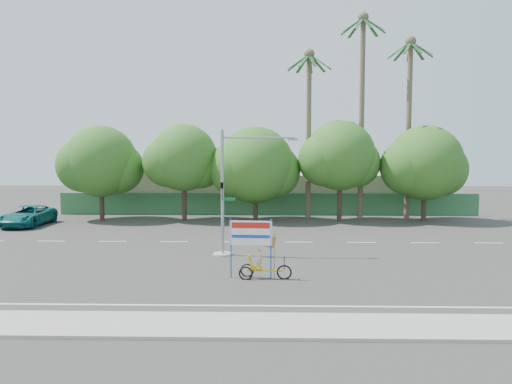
{
  "coord_description": "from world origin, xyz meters",
  "views": [
    {
      "loc": [
        0.03,
        -23.52,
        5.81
      ],
      "look_at": [
        -0.65,
        4.59,
        3.5
      ],
      "focal_mm": 35.0,
      "sensor_mm": 36.0,
      "label": 1
    }
  ],
  "objects": [
    {
      "name": "tree_center",
      "position": [
        -1.05,
        18.0,
        4.47
      ],
      "size": [
        7.62,
        6.4,
        7.85
      ],
      "color": "#473828",
      "rests_on": "ground"
    },
    {
      "name": "palm_short",
      "position": [
        3.5,
        19.5,
        8.86
      ],
      "size": [
        3.73,
        3.79,
        14.45
      ],
      "color": "#70604C",
      "rests_on": "ground"
    },
    {
      "name": "palm_tall",
      "position": [
        8.0,
        19.5,
        10.46
      ],
      "size": [
        3.73,
        3.79,
        17.45
      ],
      "color": "#70604C",
      "rests_on": "ground"
    },
    {
      "name": "tree_far_right",
      "position": [
        12.95,
        18.0,
        4.64
      ],
      "size": [
        7.38,
        6.2,
        7.94
      ],
      "color": "#473828",
      "rests_on": "ground"
    },
    {
      "name": "palm_mid",
      "position": [
        12.0,
        19.5,
        9.4
      ],
      "size": [
        3.73,
        3.79,
        15.45
      ],
      "color": "#70604C",
      "rests_on": "ground"
    },
    {
      "name": "tree_left",
      "position": [
        -7.05,
        18.0,
        5.06
      ],
      "size": [
        6.66,
        5.6,
        8.07
      ],
      "color": "#473828",
      "rests_on": "ground"
    },
    {
      "name": "traffic_signal",
      "position": [
        -2.2,
        3.98,
        2.92
      ],
      "size": [
        4.72,
        1.1,
        7.0
      ],
      "color": "gray",
      "rests_on": "ground"
    },
    {
      "name": "tree_far_left",
      "position": [
        -14.05,
        18.0,
        4.76
      ],
      "size": [
        7.14,
        6.0,
        7.96
      ],
      "color": "#473828",
      "rests_on": "ground"
    },
    {
      "name": "building_right",
      "position": [
        8.0,
        26.0,
        1.8
      ],
      "size": [
        14.0,
        8.0,
        3.6
      ],
      "primitive_type": "cube",
      "color": "#C0B199",
      "rests_on": "ground"
    },
    {
      "name": "tree_right",
      "position": [
        5.95,
        18.0,
        5.24
      ],
      "size": [
        6.9,
        5.8,
        8.36
      ],
      "color": "#473828",
      "rests_on": "ground"
    },
    {
      "name": "building_left",
      "position": [
        -10.0,
        26.0,
        2.0
      ],
      "size": [
        12.0,
        8.0,
        4.0
      ],
      "primitive_type": "cube",
      "color": "#C0B199",
      "rests_on": "ground"
    },
    {
      "name": "trike_billboard",
      "position": [
        -0.47,
        -1.11,
        1.12
      ],
      "size": [
        2.84,
        0.7,
        2.79
      ],
      "rotation": [
        0.0,
        0.0,
        -0.07
      ],
      "color": "black",
      "rests_on": "ground"
    },
    {
      "name": "pickup_truck",
      "position": [
        -18.68,
        14.62,
        0.78
      ],
      "size": [
        2.6,
        5.64,
        1.57
      ],
      "primitive_type": "imported",
      "rotation": [
        0.0,
        0.0,
        -0.0
      ],
      "color": "#0D5C5E",
      "rests_on": "ground"
    },
    {
      "name": "fence",
      "position": [
        0.0,
        21.5,
        1.0
      ],
      "size": [
        38.0,
        0.08,
        2.0
      ],
      "primitive_type": "cube",
      "color": "#336B3D",
      "rests_on": "ground"
    },
    {
      "name": "ground",
      "position": [
        0.0,
        0.0,
        0.0
      ],
      "size": [
        120.0,
        120.0,
        0.0
      ],
      "primitive_type": "plane",
      "color": "#33302D",
      "rests_on": "ground"
    },
    {
      "name": "sidewalk_near",
      "position": [
        0.0,
        -7.5,
        0.06
      ],
      "size": [
        50.0,
        2.4,
        0.12
      ],
      "primitive_type": "cube",
      "color": "gray",
      "rests_on": "ground"
    }
  ]
}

